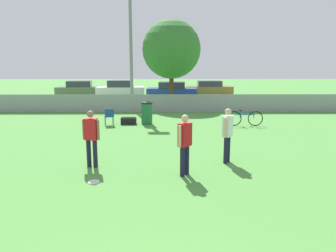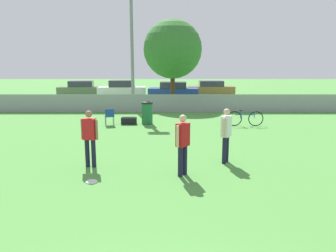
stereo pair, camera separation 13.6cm
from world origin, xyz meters
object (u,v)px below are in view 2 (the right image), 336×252
Objects in this scene: folding_chair_sideline at (111,115)px; bicycle_sideline at (247,118)px; parked_car_white at (123,89)px; parked_car_olive at (83,89)px; trash_bin at (148,113)px; parked_car_tan at (212,88)px; light_pole at (133,25)px; player_receiver_white at (227,132)px; player_defender_red at (184,141)px; frisbee_disc at (93,182)px; parked_car_blue at (175,90)px; tree_near_pole at (174,49)px; player_thrower_red at (91,135)px; gear_bag_sideline at (130,121)px.

bicycle_sideline is at bearing 162.31° from folding_chair_sideline.
parked_car_white is at bearing 123.40° from bicycle_sideline.
trash_bin is at bearing -69.97° from parked_car_olive.
bicycle_sideline is at bearing -90.64° from parked_car_tan.
light_pole reaches higher than parked_car_olive.
player_receiver_white is 7.02m from trash_bin.
parked_car_tan is (3.61, 22.08, -0.28)m from player_defender_red.
parked_car_tan is at bearing 9.96° from parked_car_white.
bicycle_sideline is (5.68, 7.59, 0.36)m from frisbee_disc.
parked_car_white reaches higher than trash_bin.
parked_car_tan is at bearing 38.37° from parked_car_blue.
player_receiver_white is at bearing -82.62° from parked_car_blue.
parked_car_blue is (8.30, -1.57, -0.01)m from parked_car_olive.
player_receiver_white reaches higher than folding_chair_sideline.
tree_near_pole is 1.42× the size of parked_car_olive.
folding_chair_sideline is at bearing -170.58° from trash_bin.
parked_car_white reaches higher than frisbee_disc.
player_receiver_white is (4.02, 0.41, 0.00)m from player_thrower_red.
tree_near_pole reaches higher than player_thrower_red.
parked_car_blue reaches higher than trash_bin.
parked_car_white reaches higher than parked_car_tan.
parked_car_tan is (6.27, 21.32, -0.28)m from player_thrower_red.
frisbee_disc is at bearing 80.80° from folding_chair_sideline.
parked_car_blue is 1.02× the size of parked_car_tan.
player_receiver_white is at bearing -9.40° from player_defender_red.
tree_near_pole is at bearing 81.67° from frisbee_disc.
parked_car_blue reaches higher than bicycle_sideline.
parked_car_olive is 11.88m from parked_car_tan.
tree_near_pole is at bearing 91.56° from player_thrower_red.
parked_car_white is 0.99× the size of parked_car_tan.
player_defender_red is 2.59m from frisbee_disc.
player_receiver_white is at bearing 24.34° from frisbee_disc.
player_receiver_white is at bearing 17.56° from player_thrower_red.
light_pole is 8.67m from parked_car_white.
frisbee_disc is 0.07× the size of parked_car_tan.
tree_near_pole is 3.60× the size of player_defender_red.
tree_near_pole is 7.46m from parked_car_white.
parked_car_blue reaches higher than frisbee_disc.
gear_bag_sideline is (-3.70, 6.43, -0.78)m from player_receiver_white.
parked_car_white is (-2.06, 20.79, 0.71)m from frisbee_disc.
bicycle_sideline is at bearing 14.86° from player_defender_red.
player_defender_red reaches higher than frisbee_disc.
parked_car_olive reaches higher than parked_car_blue.
player_receiver_white is at bearing -84.21° from tree_near_pole.
player_thrower_red is 22.23m from parked_car_tan.
folding_chair_sideline is (-4.61, 6.13, -0.47)m from player_receiver_white.
parked_car_blue is at bearing 78.64° from gear_bag_sideline.
player_defender_red reaches higher than parked_car_tan.
light_pole is at bearing 102.04° from player_thrower_red.
light_pole reaches higher than tree_near_pole.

